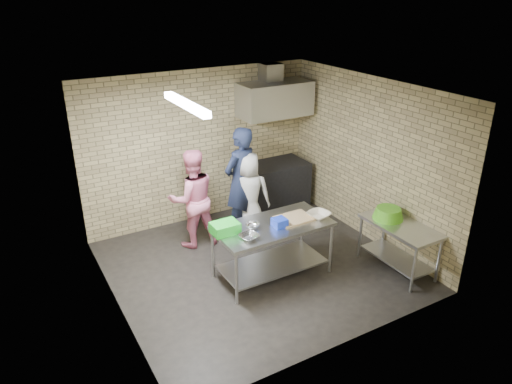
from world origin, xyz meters
TOP-DOWN VIEW (x-y plane):
  - floor at (0.00, 0.00)m, footprint 4.20×4.20m
  - ceiling at (0.00, 0.00)m, footprint 4.20×4.20m
  - back_wall at (0.00, 2.00)m, footprint 4.20×0.06m
  - front_wall at (0.00, -2.00)m, footprint 4.20×0.06m
  - left_wall at (-2.10, 0.00)m, footprint 0.06×4.00m
  - right_wall at (2.10, 0.00)m, footprint 0.06×4.00m
  - prep_table at (0.09, -0.30)m, footprint 1.68×0.84m
  - side_counter at (1.80, -1.10)m, footprint 0.60×1.20m
  - stove at (1.35, 1.65)m, footprint 1.20×0.70m
  - range_hood at (1.35, 1.70)m, footprint 1.30×0.60m
  - hood_duct at (1.35, 1.85)m, footprint 0.35×0.30m
  - wall_shelf at (1.65, 1.89)m, footprint 0.80×0.20m
  - fluorescent_fixture at (-1.00, 0.00)m, footprint 0.10×1.25m
  - green_crate at (-0.61, -0.18)m, footprint 0.37×0.28m
  - blue_tub at (0.14, -0.40)m, footprint 0.19×0.19m
  - cutting_board at (0.44, -0.32)m, footprint 0.51×0.39m
  - mixing_bowl_a at (-0.41, -0.50)m, footprint 0.31×0.31m
  - mixing_bowl_b at (-0.21, -0.25)m, footprint 0.24×0.24m
  - ceramic_bowl at (0.79, -0.45)m, footprint 0.38×0.38m
  - green_basin at (1.78, -0.85)m, footprint 0.46×0.46m
  - bottle_green at (1.80, 1.89)m, footprint 0.06×0.06m
  - man_navy at (0.32, 1.10)m, footprint 0.80×0.65m
  - woman_pink at (-0.54, 1.13)m, footprint 0.85×0.69m
  - woman_white at (0.43, 1.02)m, footprint 0.85×0.78m

SIDE VIEW (x-z plane):
  - floor at x=0.00m, z-range 0.00..0.00m
  - side_counter at x=1.80m, z-range 0.00..0.75m
  - prep_table at x=0.09m, z-range 0.00..0.84m
  - stove at x=1.35m, z-range 0.00..0.90m
  - woman_white at x=0.43m, z-range 0.00..1.46m
  - woman_pink at x=-0.54m, z-range 0.00..1.64m
  - green_basin at x=1.78m, z-range 0.75..0.92m
  - cutting_board at x=0.44m, z-range 0.84..0.87m
  - mixing_bowl_b at x=-0.21m, z-range 0.84..0.90m
  - mixing_bowl_a at x=-0.41m, z-range 0.84..0.90m
  - ceramic_bowl at x=0.79m, z-range 0.84..0.92m
  - blue_tub at x=0.14m, z-range 0.84..0.96m
  - green_crate at x=-0.61m, z-range 0.84..0.99m
  - man_navy at x=0.32m, z-range 0.00..1.89m
  - back_wall at x=0.00m, z-range 0.00..2.70m
  - front_wall at x=0.00m, z-range 0.00..2.70m
  - left_wall at x=-2.10m, z-range 0.00..2.70m
  - right_wall at x=2.10m, z-range 0.00..2.70m
  - wall_shelf at x=1.65m, z-range 1.90..1.94m
  - bottle_green at x=1.80m, z-range 1.94..2.09m
  - range_hood at x=1.35m, z-range 1.80..2.40m
  - hood_duct at x=1.35m, z-range 2.40..2.70m
  - fluorescent_fixture at x=-1.00m, z-range 2.60..2.68m
  - ceiling at x=0.00m, z-range 2.70..2.70m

